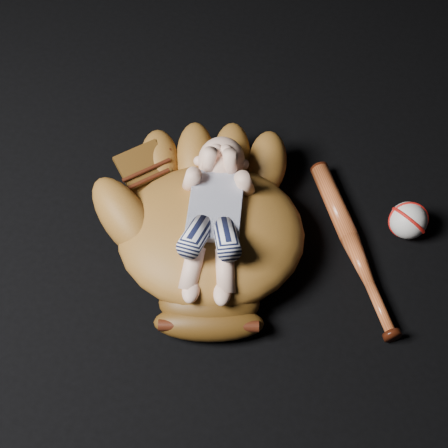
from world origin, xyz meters
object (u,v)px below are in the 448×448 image
Objects in this scene: baseball_glove at (211,228)px; newborn_baby at (214,218)px; baseball_bat at (354,247)px; baseball at (408,220)px.

newborn_baby reaches higher than baseball_glove.
newborn_baby is 0.84× the size of baseball_bat.
baseball_glove is 0.05m from newborn_baby.
baseball_bat is 5.46× the size of baseball.
newborn_baby reaches higher than baseball.
baseball_glove is 1.47× the size of newborn_baby.
baseball_bat is at bearing -140.24° from baseball.
newborn_baby reaches higher than baseball_bat.
baseball_glove reaches higher than baseball_bat.
newborn_baby is 0.31m from baseball_bat.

